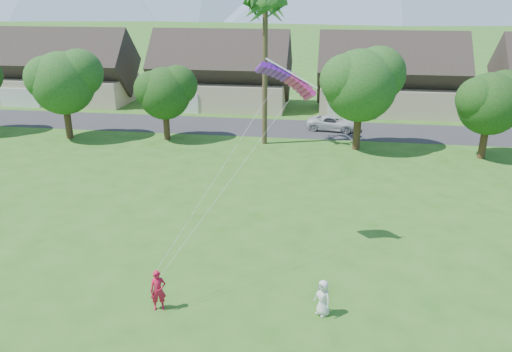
% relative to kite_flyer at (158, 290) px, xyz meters
% --- Properties ---
extents(street, '(90.00, 7.00, 0.01)m').
position_rel_kite_flyer_xyz_m(street, '(3.19, 30.66, -0.91)').
color(street, '#2D2D30').
rests_on(street, ground).
extents(kite_flyer, '(0.78, 0.64, 1.84)m').
position_rel_kite_flyer_xyz_m(kite_flyer, '(0.00, 0.00, 0.00)').
color(kite_flyer, red).
rests_on(kite_flyer, ground).
extents(watcher, '(0.93, 0.91, 1.61)m').
position_rel_kite_flyer_xyz_m(watcher, '(6.90, 0.65, -0.11)').
color(watcher, silver).
rests_on(watcher, ground).
extents(parked_car, '(5.32, 3.02, 1.40)m').
position_rel_kite_flyer_xyz_m(parked_car, '(7.22, 30.66, -0.22)').
color(parked_car, silver).
rests_on(parked_car, ground).
extents(houses_row, '(72.75, 8.19, 8.86)m').
position_rel_kite_flyer_xyz_m(houses_row, '(3.68, 39.65, 2.52)').
color(houses_row, beige).
rests_on(houses_row, ground).
extents(tree_row, '(62.27, 6.67, 8.45)m').
position_rel_kite_flyer_xyz_m(tree_row, '(2.04, 24.58, 3.97)').
color(tree_row, '#47301C').
rests_on(tree_row, ground).
extents(fan_palm, '(3.00, 3.00, 13.80)m').
position_rel_kite_flyer_xyz_m(fan_palm, '(1.19, 25.16, 10.88)').
color(fan_palm, '#4C3D26').
rests_on(fan_palm, ground).
extents(parafoil_kite, '(3.14, 1.27, 0.50)m').
position_rel_kite_flyer_xyz_m(parafoil_kite, '(4.69, 6.89, 7.96)').
color(parafoil_kite, '#6616AC').
rests_on(parafoil_kite, ground).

